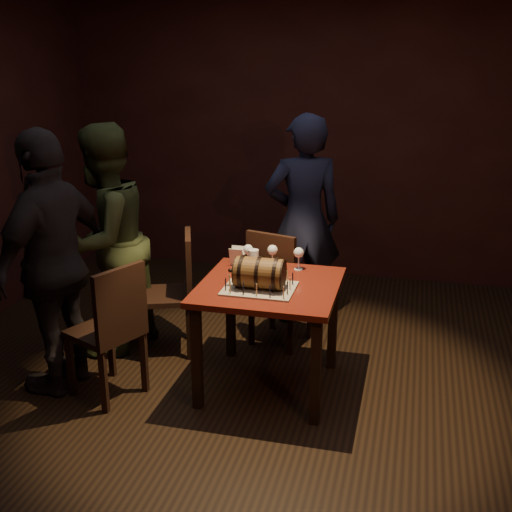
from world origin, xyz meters
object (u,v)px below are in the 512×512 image
object	(u,v)px
pub_table	(269,300)
barrel_cake	(259,273)
person_left_front	(54,263)
wine_glass_right	(299,254)
chair_back	(277,282)
chair_left_front	(112,325)
person_left_rear	(105,241)
wine_glass_left	(248,251)
wine_glass_mid	(272,251)
pint_of_ale	(253,261)
chair_left_rear	(176,286)
person_back	(303,221)

from	to	relation	value
pub_table	barrel_cake	distance (m)	0.25
person_left_front	wine_glass_right	bearing A→B (deg)	122.69
chair_back	person_left_front	bearing A→B (deg)	-143.26
barrel_cake	chair_left_front	size ratio (longest dim) A/B	0.39
barrel_cake	person_left_rear	bearing A→B (deg)	162.98
wine_glass_left	person_left_front	xyz separation A→B (m)	(-1.14, -0.62, 0.02)
wine_glass_mid	pint_of_ale	world-z (taller)	wine_glass_mid
pub_table	chair_left_rear	xyz separation A→B (m)	(-0.80, 0.36, -0.12)
wine_glass_right	chair_back	distance (m)	0.52
pint_of_ale	person_left_rear	world-z (taller)	person_left_rear
chair_left_rear	person_back	bearing A→B (deg)	45.33
pub_table	wine_glass_mid	size ratio (longest dim) A/B	5.59
pint_of_ale	chair_left_front	size ratio (longest dim) A/B	0.16
barrel_cake	chair_left_front	xyz separation A→B (m)	(-0.91, -0.28, -0.34)
chair_back	chair_left_front	distance (m)	1.34
person_back	pub_table	bearing A→B (deg)	68.07
wine_glass_mid	chair_left_front	size ratio (longest dim) A/B	0.17
wine_glass_mid	wine_glass_right	xyz separation A→B (m)	(0.19, -0.01, 0.00)
wine_glass_right	chair_left_rear	xyz separation A→B (m)	(-0.93, 0.04, -0.35)
chair_back	wine_glass_right	bearing A→B (deg)	-54.82
pint_of_ale	wine_glass_left	bearing A→B (deg)	127.89
wine_glass_left	person_left_rear	distance (m)	1.09
barrel_cake	chair_left_rear	distance (m)	0.96
pub_table	pint_of_ale	xyz separation A→B (m)	(-0.17, 0.23, 0.18)
wine_glass_right	pint_of_ale	size ratio (longest dim) A/B	1.07
pub_table	person_left_front	xyz separation A→B (m)	(-1.37, -0.32, 0.24)
chair_left_front	wine_glass_left	bearing A→B (deg)	43.82
chair_back	person_left_front	distance (m)	1.64
wine_glass_left	wine_glass_mid	size ratio (longest dim) A/B	1.00
barrel_cake	wine_glass_right	distance (m)	0.47
chair_left_front	person_back	bearing A→B (deg)	58.66
pub_table	chair_back	distance (m)	0.65
pub_table	chair_back	bearing A→B (deg)	97.91
wine_glass_left	chair_left_front	bearing A→B (deg)	-136.18
person_left_front	wine_glass_mid	bearing A→B (deg)	126.09
wine_glass_right	chair_left_front	bearing A→B (deg)	-146.59
pub_table	person_back	bearing A→B (deg)	89.57
barrel_cake	chair_back	bearing A→B (deg)	93.77
wine_glass_right	person_left_front	world-z (taller)	person_left_front
barrel_cake	wine_glass_mid	xyz separation A→B (m)	(-0.02, 0.45, 0.01)
pub_table	wine_glass_left	distance (m)	0.44
wine_glass_mid	chair_back	size ratio (longest dim) A/B	0.17
chair_left_rear	person_left_front	distance (m)	0.96
chair_back	person_left_front	world-z (taller)	person_left_front
person_left_rear	pub_table	bearing A→B (deg)	93.13
chair_back	chair_left_front	world-z (taller)	same
chair_left_front	person_back	xyz separation A→B (m)	(0.96, 1.57, 0.35)
pub_table	person_back	size ratio (longest dim) A/B	0.52
wine_glass_right	person_back	xyz separation A→B (m)	(-0.12, 0.86, 0.00)
chair_left_front	person_left_front	xyz separation A→B (m)	(-0.42, 0.07, 0.36)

